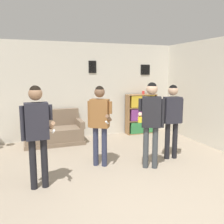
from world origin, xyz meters
The scene contains 10 objects.
ground_plane centered at (0.00, 0.00, 0.00)m, with size 20.00×20.00×0.00m, color gray.
wall_back centered at (0.00, 4.39, 1.35)m, with size 8.26×0.08×2.70m.
wall_right centered at (2.96, 2.18, 1.35)m, with size 0.06×6.76×2.70m.
couch centered at (-0.79, 3.97, 0.29)m, with size 1.53×0.80×0.87m.
bookshelf centered at (1.89, 4.17, 0.60)m, with size 0.94×0.30×1.21m.
person_player_foreground_left centered at (-1.33, 1.42, 1.04)m, with size 0.50×0.45×1.69m.
person_player_foreground_center centered at (-0.10, 2.02, 0.99)m, with size 0.43×0.59×1.62m.
person_watcher_holding_cup centered at (0.80, 1.57, 1.05)m, with size 0.58×0.36×1.70m.
person_spectator_near_bookshelf centered at (1.49, 1.90, 0.99)m, with size 0.50×0.24×1.62m.
drinking_cup centered at (1.96, 4.17, 1.26)m, with size 0.08×0.08×0.10m.
Camera 1 is at (-1.53, -2.62, 1.91)m, focal length 40.00 mm.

